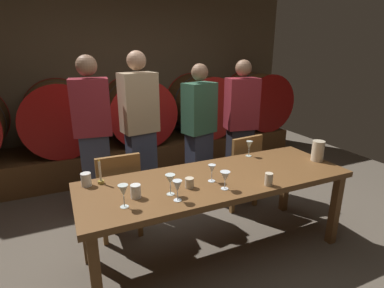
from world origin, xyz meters
The scene contains 26 objects.
ground_plane centered at (0.00, 0.00, 0.00)m, with size 7.34×7.34×0.00m, color brown.
back_wall centered at (0.00, 2.85, 1.43)m, with size 5.65×0.24×2.86m, color brown.
barrel_shelf centered at (0.00, 2.30, 0.21)m, with size 5.08×0.90×0.43m, color brown.
wine_barrel_left centered at (-1.06, 2.30, 0.91)m, with size 0.97×0.84×0.97m.
wine_barrel_center centered at (0.01, 2.30, 0.91)m, with size 0.97×0.84×0.97m.
wine_barrel_right centered at (1.09, 2.30, 0.91)m, with size 0.97×0.84×0.97m.
wine_barrel_far_right centered at (2.18, 2.30, 0.91)m, with size 0.97×0.84×0.97m.
dining_table centered at (0.09, -0.04, 0.68)m, with size 2.33×0.80×0.75m.
chair_left centered at (-0.64, 0.58, 0.49)m, with size 0.40×0.40×0.88m.
chair_right centered at (0.76, 0.60, 0.49)m, with size 0.44×0.44×0.88m.
guest_far_left centered at (-0.77, 1.10, 0.90)m, with size 0.41×0.28×1.74m.
guest_center_left centered at (-0.27, 1.08, 0.92)m, with size 0.42×0.30×1.78m.
guest_center_right centered at (0.47, 1.10, 0.83)m, with size 0.43×0.33×1.63m.
guest_far_right centered at (1.00, 0.99, 0.85)m, with size 0.42×0.30×1.67m.
candle_center centered at (-0.83, 0.24, 0.81)m, with size 0.05×0.05×0.22m.
pitcher centered at (1.18, -0.09, 0.85)m, with size 0.12×0.12×0.20m.
wine_glass_far_left centered at (-0.74, -0.22, 0.87)m, with size 0.07×0.07×0.17m.
wine_glass_left centered at (-0.38, -0.17, 0.87)m, with size 0.08×0.08×0.16m.
wine_glass_center_left centered at (-0.37, -0.28, 0.86)m, with size 0.07×0.07×0.16m.
wine_glass_center_right centered at (0.01, -0.09, 0.85)m, with size 0.06×0.06×0.15m.
wine_glass_right centered at (0.03, -0.26, 0.85)m, with size 0.08×0.08×0.15m.
wine_glass_far_right centered at (0.64, 0.29, 0.86)m, with size 0.06×0.06×0.16m.
cup_far_left centered at (-0.94, 0.25, 0.80)m, with size 0.08×0.08×0.11m, color white.
cup_center_left centered at (-0.63, -0.12, 0.80)m, with size 0.08×0.08×0.10m, color white.
cup_center_right centered at (-0.21, -0.13, 0.79)m, with size 0.07×0.07×0.08m, color beige.
cup_far_right centered at (0.39, -0.35, 0.80)m, with size 0.06×0.06×0.10m, color beige.
Camera 1 is at (-1.08, -2.10, 1.80)m, focal length 28.15 mm.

